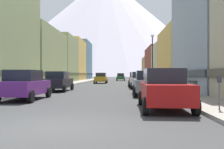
% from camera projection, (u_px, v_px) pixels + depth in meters
% --- Properties ---
extents(ground_plane, '(400.00, 400.00, 0.00)m').
position_uv_depth(ground_plane, '(54.00, 127.00, 7.31)').
color(ground_plane, '#393939').
extents(sidewalk_left, '(2.50, 100.00, 0.15)m').
position_uv_depth(sidewalk_left, '(73.00, 83.00, 42.53)').
color(sidewalk_left, gray).
rests_on(sidewalk_left, ground).
extents(sidewalk_right, '(2.50, 100.00, 0.15)m').
position_uv_depth(sidewalk_right, '(148.00, 83.00, 42.03)').
color(sidewalk_right, gray).
rests_on(sidewalk_right, ground).
extents(storefront_left_2, '(8.52, 13.91, 8.10)m').
position_uv_depth(storefront_left_2, '(29.00, 58.00, 36.95)').
color(storefront_left_2, '#8C9966').
rests_on(storefront_left_2, ground).
extents(storefront_left_3, '(8.65, 10.73, 8.95)m').
position_uv_depth(storefront_left_3, '(53.00, 60.00, 49.69)').
color(storefront_left_3, '#8C9966').
rests_on(storefront_left_3, ground).
extents(storefront_left_4, '(8.06, 11.90, 9.84)m').
position_uv_depth(storefront_left_4, '(67.00, 61.00, 61.04)').
color(storefront_left_4, '#D8B259').
rests_on(storefront_left_4, ground).
extents(storefront_left_5, '(10.12, 12.43, 11.03)m').
position_uv_depth(storefront_left_5, '(73.00, 61.00, 73.84)').
color(storefront_left_5, slate).
rests_on(storefront_left_5, ground).
extents(storefront_right_2, '(10.04, 11.38, 7.63)m').
position_uv_depth(storefront_right_2, '(200.00, 58.00, 33.88)').
color(storefront_right_2, '#D8B259').
rests_on(storefront_right_2, ground).
extents(storefront_right_3, '(8.95, 8.46, 6.81)m').
position_uv_depth(storefront_right_3, '(179.00, 64.00, 44.03)').
color(storefront_right_3, beige).
rests_on(storefront_right_3, ground).
extents(storefront_right_4, '(10.01, 13.57, 7.40)m').
position_uv_depth(storefront_right_4, '(170.00, 65.00, 55.40)').
color(storefront_right_4, brown).
rests_on(storefront_right_4, ground).
extents(storefront_right_5, '(8.83, 9.32, 6.01)m').
position_uv_depth(storefront_right_5, '(159.00, 69.00, 67.14)').
color(storefront_right_5, tan).
rests_on(storefront_right_5, ground).
extents(car_left_0, '(2.10, 4.42, 1.78)m').
position_uv_depth(car_left_0, '(25.00, 85.00, 15.04)').
color(car_left_0, '#591E72').
rests_on(car_left_0, ground).
extents(car_left_1, '(2.07, 4.40, 1.78)m').
position_uv_depth(car_left_1, '(58.00, 81.00, 22.85)').
color(car_left_1, black).
rests_on(car_left_1, ground).
extents(car_right_0, '(2.14, 4.44, 1.78)m').
position_uv_depth(car_right_0, '(164.00, 89.00, 11.06)').
color(car_right_0, '#9E1111').
rests_on(car_right_0, ground).
extents(car_right_1, '(2.13, 4.43, 1.78)m').
position_uv_depth(car_right_1, '(147.00, 83.00, 18.23)').
color(car_right_1, slate).
rests_on(car_right_1, ground).
extents(car_right_2, '(2.16, 4.44, 1.78)m').
position_uv_depth(car_right_2, '(139.00, 80.00, 27.02)').
color(car_right_2, silver).
rests_on(car_right_2, ground).
extents(car_right_3, '(2.17, 4.45, 1.78)m').
position_uv_depth(car_right_3, '(136.00, 79.00, 33.28)').
color(car_right_3, '#9E1111').
rests_on(car_right_3, ground).
extents(car_driving_0, '(2.06, 4.40, 1.78)m').
position_uv_depth(car_driving_0, '(121.00, 77.00, 60.76)').
color(car_driving_0, '#265933').
rests_on(car_driving_0, ground).
extents(car_driving_1, '(2.06, 4.40, 1.78)m').
position_uv_depth(car_driving_1, '(101.00, 78.00, 42.55)').
color(car_driving_1, '#B28419').
rests_on(car_driving_1, ground).
extents(parking_meter_near, '(0.14, 0.10, 1.33)m').
position_uv_depth(parking_meter_near, '(219.00, 88.00, 9.81)').
color(parking_meter_near, '#595960').
rests_on(parking_meter_near, sidewalk_right).
extents(trash_bin_right, '(0.59, 0.59, 0.98)m').
position_uv_depth(trash_bin_right, '(193.00, 89.00, 15.67)').
color(trash_bin_right, '#4C5156').
rests_on(trash_bin_right, sidewalk_right).
extents(potted_plant_0, '(0.52, 0.52, 0.90)m').
position_uv_depth(potted_plant_0, '(183.00, 85.00, 20.83)').
color(potted_plant_0, brown).
rests_on(potted_plant_0, sidewalk_right).
extents(pedestrian_0, '(0.36, 0.36, 1.61)m').
position_uv_depth(pedestrian_0, '(178.00, 83.00, 19.41)').
color(pedestrian_0, maroon).
rests_on(pedestrian_0, sidewalk_right).
extents(pedestrian_1, '(0.36, 0.36, 1.73)m').
position_uv_depth(pedestrian_1, '(61.00, 79.00, 34.09)').
color(pedestrian_1, navy).
rests_on(pedestrian_1, sidewalk_left).
extents(pedestrian_2, '(0.36, 0.36, 1.63)m').
position_uv_depth(pedestrian_2, '(170.00, 81.00, 22.79)').
color(pedestrian_2, '#333338').
rests_on(pedestrian_2, sidewalk_right).
extents(streetlamp_right, '(0.36, 0.36, 5.86)m').
position_uv_depth(streetlamp_right, '(152.00, 52.00, 28.18)').
color(streetlamp_right, black).
rests_on(streetlamp_right, sidewalk_right).
extents(mountain_backdrop, '(233.84, 233.84, 105.58)m').
position_uv_depth(mountain_backdrop, '(105.00, 26.00, 267.70)').
color(mountain_backdrop, silver).
rests_on(mountain_backdrop, ground).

